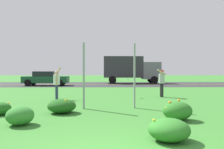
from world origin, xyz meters
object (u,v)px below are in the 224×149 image
(person_thrower_white_shirt, at_px, (57,82))
(car_dark_green_center_left, at_px, (46,78))
(person_catcher_red_cap_gray_shirt, at_px, (162,81))
(frisbee_pale_blue, at_px, (127,80))
(sign_post_by_roadside, at_px, (134,76))
(box_truck_gray, at_px, (131,68))
(sign_post_near_path, at_px, (84,76))

(person_thrower_white_shirt, distance_m, car_dark_green_center_left, 12.06)
(person_catcher_red_cap_gray_shirt, bearing_deg, frisbee_pale_blue, -179.31)
(person_catcher_red_cap_gray_shirt, bearing_deg, car_dark_green_center_left, 131.65)
(sign_post_by_roadside, distance_m, person_catcher_red_cap_gray_shirt, 4.52)
(person_catcher_red_cap_gray_shirt, bearing_deg, box_truck_gray, 91.50)
(box_truck_gray, bearing_deg, person_catcher_red_cap_gray_shirt, -88.50)
(sign_post_by_roadside, relative_size, frisbee_pale_blue, 11.23)
(person_thrower_white_shirt, xyz_separation_m, box_truck_gray, (5.54, 15.75, 0.88))
(sign_post_by_roadside, height_order, person_catcher_red_cap_gray_shirt, sign_post_by_roadside)
(sign_post_near_path, height_order, person_thrower_white_shirt, sign_post_near_path)
(sign_post_near_path, bearing_deg, sign_post_by_roadside, 3.96)
(sign_post_by_roadside, bearing_deg, person_catcher_red_cap_gray_shirt, 63.01)
(sign_post_by_roadside, height_order, car_dark_green_center_left, sign_post_by_roadside)
(person_thrower_white_shirt, xyz_separation_m, frisbee_pale_blue, (3.92, 0.85, 0.11))
(person_thrower_white_shirt, bearing_deg, frisbee_pale_blue, 12.24)
(car_dark_green_center_left, height_order, box_truck_gray, box_truck_gray)
(person_catcher_red_cap_gray_shirt, distance_m, box_truck_gray, 14.91)
(person_catcher_red_cap_gray_shirt, height_order, box_truck_gray, box_truck_gray)
(person_thrower_white_shirt, relative_size, person_catcher_red_cap_gray_shirt, 1.07)
(sign_post_by_roadside, distance_m, car_dark_green_center_left, 16.45)
(sign_post_near_path, xyz_separation_m, box_truck_gray, (3.74, 19.04, 0.46))
(sign_post_by_roadside, xyz_separation_m, car_dark_green_center_left, (-7.42, 14.66, -0.60))
(sign_post_by_roadside, height_order, frisbee_pale_blue, sign_post_by_roadside)
(sign_post_near_path, distance_m, car_dark_green_center_left, 15.75)
(frisbee_pale_blue, xyz_separation_m, car_dark_green_center_left, (-7.47, 10.67, -0.29))
(sign_post_by_roadside, bearing_deg, sign_post_near_path, -176.04)
(sign_post_by_roadside, height_order, box_truck_gray, box_truck_gray)
(person_thrower_white_shirt, bearing_deg, sign_post_near_path, -61.35)
(person_catcher_red_cap_gray_shirt, xyz_separation_m, box_truck_gray, (-0.39, 14.88, 0.84))
(person_thrower_white_shirt, relative_size, frisbee_pale_blue, 7.37)
(frisbee_pale_blue, relative_size, car_dark_green_center_left, 0.05)
(car_dark_green_center_left, bearing_deg, sign_post_by_roadside, -63.15)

